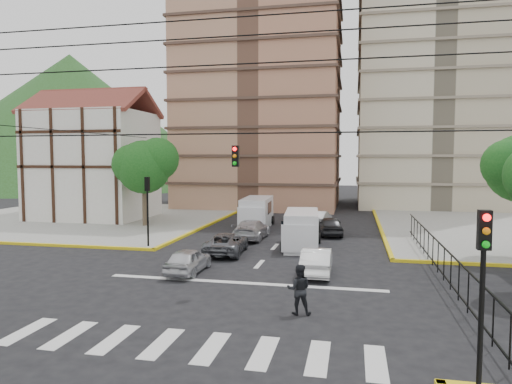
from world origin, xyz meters
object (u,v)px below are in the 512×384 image
(traffic_light_se, at_px, (483,273))
(pedestrian_crosswalk, at_px, (299,289))
(car_silver_front_left, at_px, (188,260))
(car_white_front_right, at_px, (317,261))
(traffic_light_nw, at_px, (147,200))
(van_right_lane, at_px, (301,231))
(van_left_lane, at_px, (256,213))

(traffic_light_se, relative_size, pedestrian_crosswalk, 2.38)
(traffic_light_se, relative_size, car_silver_front_left, 1.20)
(traffic_light_se, bearing_deg, car_white_front_right, 112.04)
(traffic_light_nw, xyz_separation_m, van_right_lane, (9.52, 2.02, -1.98))
(pedestrian_crosswalk, bearing_deg, van_right_lane, -89.97)
(car_silver_front_left, bearing_deg, van_left_lane, -90.11)
(car_white_front_right, relative_size, pedestrian_crosswalk, 2.18)
(van_left_lane, bearing_deg, van_right_lane, -63.40)
(car_white_front_right, bearing_deg, traffic_light_nw, -22.06)
(traffic_light_se, distance_m, van_left_lane, 27.91)
(van_left_lane, height_order, car_silver_front_left, van_left_lane)
(van_left_lane, xyz_separation_m, pedestrian_crosswalk, (5.95, -20.34, -0.27))
(traffic_light_se, xyz_separation_m, car_white_front_right, (-4.60, 11.36, -2.45))
(traffic_light_nw, bearing_deg, traffic_light_se, -45.00)
(van_left_lane, relative_size, car_white_front_right, 1.37)
(van_left_lane, bearing_deg, car_silver_front_left, -93.98)
(traffic_light_se, height_order, car_white_front_right, traffic_light_se)
(van_right_lane, xyz_separation_m, car_silver_front_left, (-4.82, -7.36, -0.51))
(traffic_light_nw, distance_m, van_left_lane, 11.37)
(van_left_lane, height_order, car_white_front_right, van_left_lane)
(pedestrian_crosswalk, bearing_deg, car_white_front_right, -97.75)
(car_silver_front_left, distance_m, car_white_front_right, 6.40)
(traffic_light_nw, distance_m, car_white_front_right, 12.04)
(traffic_light_se, xyz_separation_m, car_silver_front_left, (-10.91, 10.26, -2.49))
(traffic_light_se, xyz_separation_m, van_right_lane, (-6.08, 17.62, -1.98))
(traffic_light_nw, relative_size, van_right_lane, 0.82)
(traffic_light_nw, relative_size, car_silver_front_left, 1.20)
(traffic_light_se, height_order, traffic_light_nw, same)
(van_right_lane, height_order, car_white_front_right, van_right_lane)
(van_right_lane, bearing_deg, traffic_light_nw, -173.34)
(car_white_front_right, bearing_deg, van_left_lane, -67.83)
(car_silver_front_left, distance_m, pedestrian_crosswalk, 7.85)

